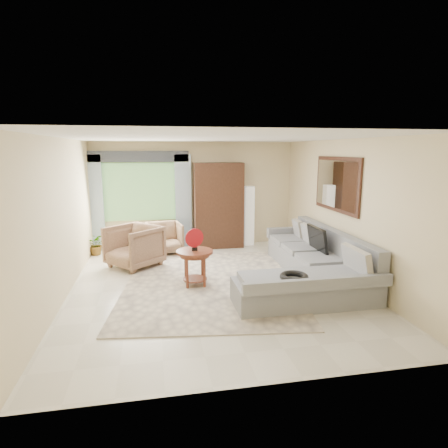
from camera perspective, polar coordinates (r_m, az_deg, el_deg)
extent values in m
plane|color=silver|center=(6.86, -1.53, -9.28)|extent=(6.00, 6.00, 0.00)
cube|color=beige|center=(6.95, -2.25, -8.92)|extent=(3.48, 4.35, 0.02)
cube|color=gray|center=(7.80, 12.59, -5.46)|extent=(0.90, 2.40, 0.40)
cube|color=gray|center=(6.14, 12.43, -10.07)|extent=(2.30, 0.80, 0.40)
cube|color=gray|center=(7.48, 16.41, -2.79)|extent=(0.20, 3.20, 0.50)
cube|color=gray|center=(8.87, 9.44, -1.25)|extent=(0.90, 0.16, 0.22)
cube|color=gray|center=(5.66, 14.34, -8.90)|extent=(2.30, 0.10, 0.18)
cube|color=black|center=(7.41, 14.05, -2.23)|extent=(0.14, 0.74, 0.48)
torus|color=black|center=(5.73, 10.63, -7.90)|extent=(0.43, 0.43, 0.09)
cylinder|color=#542316|center=(6.66, -4.50, -4.24)|extent=(0.65, 0.65, 0.04)
cylinder|color=#542316|center=(6.75, -4.46, -7.00)|extent=(0.43, 0.43, 0.59)
cylinder|color=#A11016|center=(6.59, -4.53, -2.13)|extent=(0.33, 0.13, 0.34)
imported|color=#9A6E54|center=(7.99, -13.55, -3.34)|extent=(1.33, 1.33, 0.87)
imported|color=#856348|center=(8.92, -9.07, -2.12)|extent=(0.89, 0.91, 0.73)
imported|color=#999999|center=(9.18, -18.85, -2.96)|extent=(0.53, 0.49, 0.50)
cube|color=black|center=(9.30, -0.89, 2.86)|extent=(1.20, 0.55, 2.10)
cube|color=silver|center=(9.57, 3.78, 1.26)|extent=(0.24, 0.24, 1.50)
cube|color=#669E59|center=(9.37, -12.73, 4.81)|extent=(1.80, 0.04, 1.40)
cube|color=#9EB7CC|center=(9.41, -19.09, 2.96)|extent=(0.40, 0.08, 2.30)
cube|color=#9EB7CC|center=(9.34, -6.22, 3.45)|extent=(0.40, 0.08, 2.30)
cube|color=#1E232D|center=(9.25, -12.97, 10.00)|extent=(2.40, 0.12, 0.26)
cube|color=black|center=(7.57, 16.83, 5.81)|extent=(0.04, 1.70, 1.05)
cube|color=white|center=(7.56, 16.66, 5.81)|extent=(0.02, 1.54, 0.90)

